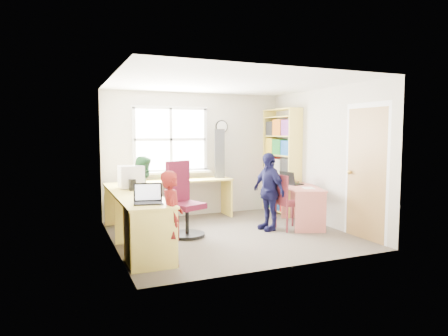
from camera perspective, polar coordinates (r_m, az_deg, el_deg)
name	(u,v)px	position (r m, az deg, el deg)	size (l,w,h in m)	color
room	(228,158)	(6.39, 0.62, 1.39)	(3.64, 3.44, 2.44)	#4F473E
l_desk	(153,216)	(5.72, -10.11, -6.82)	(2.38, 2.95, 0.75)	#FFE665
right_desk	(302,197)	(7.17, 11.10, -4.12)	(0.92, 1.30, 0.68)	#D17268
bookshelf	(281,164)	(8.12, 8.19, 0.59)	(0.30, 1.02, 2.10)	#FFE665
swivel_chair	(184,204)	(6.33, -5.80, -5.15)	(0.72, 0.72, 1.18)	black
wooden_chair	(287,200)	(6.77, 8.94, -4.53)	(0.42, 0.42, 0.93)	maroon
crt_monitor	(131,177)	(6.46, -13.13, -1.24)	(0.38, 0.34, 0.36)	silver
laptop_left	(148,198)	(5.08, -10.78, -4.30)	(0.40, 0.35, 0.24)	black
laptop_right	(290,181)	(7.38, 9.45, -1.92)	(0.37, 0.41, 0.24)	black
speaker_a	(132,185)	(6.20, -12.96, -2.39)	(0.10, 0.10, 0.17)	black
speaker_b	(129,181)	(6.77, -13.48, -1.79)	(0.10, 0.10, 0.17)	black
cd_tower	(219,153)	(7.77, -0.65, 2.09)	(0.23, 0.22, 0.95)	black
game_box	(290,182)	(7.55, 9.37, -1.98)	(0.35, 0.35, 0.06)	red
paper_a	(147,197)	(5.56, -10.91, -4.07)	(0.28, 0.33, 0.00)	silver
paper_b	(308,188)	(6.99, 11.95, -2.80)	(0.28, 0.33, 0.00)	silver
potted_plant	(172,171)	(7.45, -7.43, -0.50)	(0.18, 0.14, 0.32)	#2A6B31
person_red	(172,218)	(4.97, -7.45, -7.07)	(0.43, 0.28, 1.17)	maroon
person_green	(145,194)	(6.68, -11.27, -3.68)	(0.61, 0.47, 1.25)	#2A6A34
person_navy	(268,191)	(6.72, 6.36, -3.33)	(0.76, 0.32, 1.30)	#13133C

